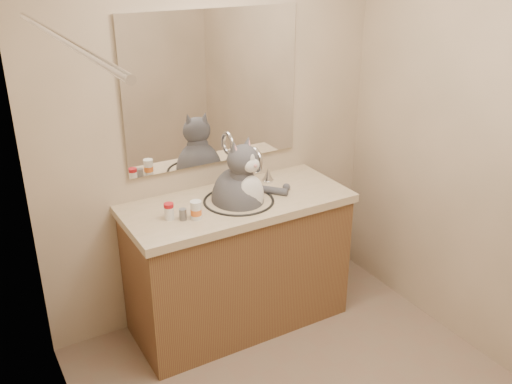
% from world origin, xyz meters
% --- Properties ---
extents(room, '(2.22, 2.52, 2.42)m').
position_xyz_m(room, '(0.00, 0.00, 1.20)').
color(room, '#836E5B').
rests_on(room, ground).
extents(vanity, '(1.34, 0.59, 1.12)m').
position_xyz_m(vanity, '(0.00, 0.96, 0.44)').
color(vanity, brown).
rests_on(vanity, ground).
extents(mirror, '(1.10, 0.02, 0.90)m').
position_xyz_m(mirror, '(0.00, 1.24, 1.45)').
color(mirror, white).
rests_on(mirror, room).
extents(shower_curtain, '(0.02, 1.30, 1.93)m').
position_xyz_m(shower_curtain, '(-1.05, 0.10, 1.03)').
color(shower_curtain, beige).
rests_on(shower_curtain, ground).
extents(cat, '(0.49, 0.40, 0.60)m').
position_xyz_m(cat, '(0.01, 0.95, 0.88)').
color(cat, '#4D4D53').
rests_on(cat, vanity).
extents(pill_bottle_redcap, '(0.06, 0.06, 0.09)m').
position_xyz_m(pill_bottle_redcap, '(-0.44, 0.93, 0.90)').
color(pill_bottle_redcap, white).
rests_on(pill_bottle_redcap, vanity).
extents(pill_bottle_orange, '(0.07, 0.07, 0.11)m').
position_xyz_m(pill_bottle_orange, '(-0.31, 0.86, 0.90)').
color(pill_bottle_orange, white).
rests_on(pill_bottle_orange, vanity).
extents(grey_canister, '(0.04, 0.04, 0.06)m').
position_xyz_m(grey_canister, '(-0.38, 0.88, 0.88)').
color(grey_canister, slate).
rests_on(grey_canister, vanity).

